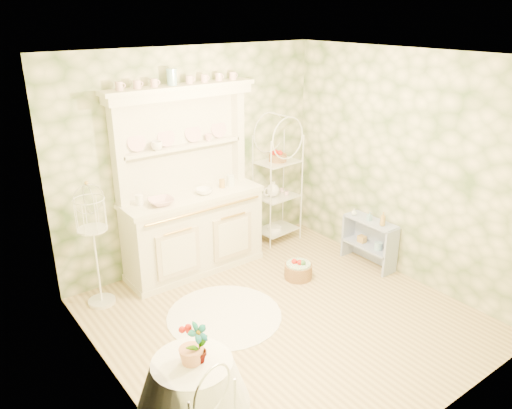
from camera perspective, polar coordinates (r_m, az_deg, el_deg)
floor at (r=5.49m, az=3.21°, el=-12.81°), size 3.60×3.60×0.00m
ceiling at (r=4.55m, az=3.94°, el=16.53°), size 3.60×3.60×0.00m
wall_left at (r=4.03m, az=-16.52°, el=-5.07°), size 3.60×3.60×0.00m
wall_right at (r=6.12m, az=16.56°, el=4.07°), size 3.60×3.60×0.00m
wall_back at (r=6.26m, az=-7.18°, el=5.19°), size 3.60×3.60×0.00m
wall_front at (r=3.80m, az=21.45°, el=-7.38°), size 3.60×3.60×0.00m
kitchen_dresser at (r=6.00m, az=-7.39°, el=2.39°), size 1.87×0.61×2.29m
bakers_rack at (r=6.89m, az=2.46°, el=2.38°), size 0.55×0.42×1.67m
side_shelf at (r=6.56m, az=12.78°, el=-4.37°), size 0.31×0.69×0.58m
round_table at (r=4.03m, az=-7.09°, el=-21.36°), size 0.67×0.67×0.72m
birdcage_stand at (r=5.65m, az=-17.95°, el=-4.57°), size 0.34×0.34×1.41m
floor_basket at (r=6.17m, az=4.86°, el=-7.32°), size 0.50×0.50×0.25m
lace_rug at (r=5.52m, az=-3.64°, el=-12.53°), size 1.35×1.35×0.01m
bowl_floral at (r=5.78m, az=-10.78°, el=0.06°), size 0.33×0.33×0.07m
bowl_white at (r=6.04m, az=-5.92°, el=1.29°), size 0.21×0.21×0.07m
cup_left at (r=5.83m, az=-11.25°, el=6.38°), size 0.14×0.14×0.10m
cup_right at (r=6.17m, az=-5.46°, el=7.52°), size 0.11×0.11×0.09m
potted_geranium at (r=3.71m, az=-6.54°, el=-15.86°), size 0.20×0.16×0.33m
bottle_amber at (r=6.28m, az=14.29°, el=-1.78°), size 0.08×0.08×0.17m
bottle_blue at (r=6.40m, az=12.83°, el=-1.47°), size 0.06×0.06×0.12m
bottle_glass at (r=6.52m, az=11.13°, el=-0.95°), size 0.09×0.09×0.09m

